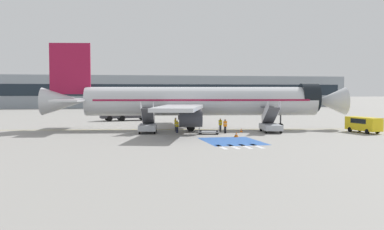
{
  "coord_description": "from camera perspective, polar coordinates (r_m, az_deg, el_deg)",
  "views": [
    {
      "loc": [
        -13.35,
        -61.74,
        5.44
      ],
      "look_at": [
        -1.19,
        -2.55,
        2.13
      ],
      "focal_mm": 42.0,
      "sensor_mm": 36.0,
      "label": 1
    }
  ],
  "objects": [
    {
      "name": "ground_crew_0",
      "position": [
        59.41,
        -2.12,
        -1.09
      ],
      "size": [
        0.33,
        0.47,
        1.83
      ],
      "rotation": [
        0.0,
        0.0,
        4.45
      ],
      "color": "#2D2D33",
      "rests_on": "ground_plane"
    },
    {
      "name": "apron_walkway_bar_1",
      "position": [
        43.64,
        5.29,
        -4.03
      ],
      "size": [
        0.44,
        3.6,
        0.01
      ],
      "primitive_type": "cube",
      "color": "silver",
      "rests_on": "ground_plane"
    },
    {
      "name": "apron_leadline_yellow",
      "position": [
        62.57,
        1.19,
        -1.85
      ],
      "size": [
        74.89,
        12.45,
        0.01
      ],
      "primitive_type": "cube",
      "rotation": [
        0.0,
        0.0,
        -1.73
      ],
      "color": "gold",
      "rests_on": "ground_plane"
    },
    {
      "name": "apron_walkway_bar_0",
      "position": [
        43.31,
        3.77,
        -4.08
      ],
      "size": [
        0.44,
        3.6,
        0.01
      ],
      "primitive_type": "cube",
      "color": "silver",
      "rests_on": "ground_plane"
    },
    {
      "name": "boarding_stairs_aft",
      "position": [
        57.96,
        -5.63,
        -1.27
      ],
      "size": [
        2.95,
        5.47,
        4.07
      ],
      "rotation": [
        0.0,
        0.0,
        -0.16
      ],
      "color": "#ADB2BA",
      "rests_on": "ground_plane"
    },
    {
      "name": "terminal_building",
      "position": [
        148.07,
        -2.99,
        3.0
      ],
      "size": [
        119.85,
        12.1,
        10.17
      ],
      "color": "#89939E",
      "rests_on": "ground_plane"
    },
    {
      "name": "traffic_cone_0",
      "position": [
        52.71,
        5.64,
        -2.48
      ],
      "size": [
        0.52,
        0.52,
        0.58
      ],
      "color": "orange",
      "rests_on": "ground_plane"
    },
    {
      "name": "baggage_cart",
      "position": [
        55.96,
        2.14,
        -2.18
      ],
      "size": [
        2.9,
        2.13,
        0.87
      ],
      "rotation": [
        0.0,
        0.0,
        4.45
      ],
      "color": "gray",
      "rests_on": "ground_plane"
    },
    {
      "name": "traffic_cone_1",
      "position": [
        58.9,
        6.27,
        -1.94
      ],
      "size": [
        0.44,
        0.44,
        0.49
      ],
      "color": "orange",
      "rests_on": "ground_plane"
    },
    {
      "name": "service_van_1",
      "position": [
        61.7,
        20.94,
        -1.0
      ],
      "size": [
        2.54,
        5.27,
        2.0
      ],
      "rotation": [
        0.0,
        0.0,
        3.3
      ],
      "color": "yellow",
      "rests_on": "ground_plane"
    },
    {
      "name": "airliner",
      "position": [
        62.32,
        0.59,
        1.75
      ],
      "size": [
        42.2,
        31.82,
        11.9
      ],
      "rotation": [
        0.0,
        0.0,
        -1.73
      ],
      "color": "silver",
      "rests_on": "ground_plane"
    },
    {
      "name": "apron_stand_patch_blue",
      "position": [
        48.34,
        5.07,
        -3.33
      ],
      "size": [
        5.85,
        8.28,
        0.01
      ],
      "primitive_type": "cube",
      "color": "#2856A8",
      "rests_on": "ground_plane"
    },
    {
      "name": "boarding_stairs_forward",
      "position": [
        59.21,
        9.95,
        -1.2
      ],
      "size": [
        2.95,
        5.47,
        4.12
      ],
      "rotation": [
        0.0,
        0.0,
        -0.16
      ],
      "color": "#ADB2BA",
      "rests_on": "ground_plane"
    },
    {
      "name": "ground_plane",
      "position": [
        63.4,
        0.59,
        -1.78
      ],
      "size": [
        600.0,
        600.0,
        0.0
      ],
      "primitive_type": "plane",
      "color": "gray"
    },
    {
      "name": "apron_walkway_bar_2",
      "position": [
        44.0,
        6.79,
        -3.98
      ],
      "size": [
        0.44,
        3.6,
        0.01
      ],
      "primitive_type": "cube",
      "color": "silver",
      "rests_on": "ground_plane"
    },
    {
      "name": "ground_crew_1",
      "position": [
        59.64,
        3.63,
        -1.14
      ],
      "size": [
        0.46,
        0.48,
        1.73
      ],
      "rotation": [
        0.0,
        0.0,
        2.29
      ],
      "color": "#2D2D33",
      "rests_on": "ground_plane"
    },
    {
      "name": "ground_crew_3",
      "position": [
        56.99,
        4.23,
        -1.3
      ],
      "size": [
        0.47,
        0.33,
        1.8
      ],
      "rotation": [
        0.0,
        0.0,
        0.26
      ],
      "color": "black",
      "rests_on": "ground_plane"
    },
    {
      "name": "ground_crew_2",
      "position": [
        57.58,
        -1.91,
        -1.37
      ],
      "size": [
        0.41,
        0.49,
        1.61
      ],
      "rotation": [
        0.0,
        0.0,
        5.21
      ],
      "color": "#191E38",
      "rests_on": "ground_plane"
    },
    {
      "name": "fuel_tanker",
      "position": [
        81.98,
        -8.5,
        0.52
      ],
      "size": [
        9.26,
        3.85,
        3.45
      ],
      "rotation": [
        0.0,
        0.0,
        -1.41
      ],
      "color": "#38383D",
      "rests_on": "ground_plane"
    },
    {
      "name": "apron_walkway_bar_3",
      "position": [
        44.39,
        8.27,
        -3.93
      ],
      "size": [
        0.44,
        3.6,
        0.01
      ],
      "primitive_type": "cube",
      "color": "silver",
      "rests_on": "ground_plane"
    }
  ]
}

